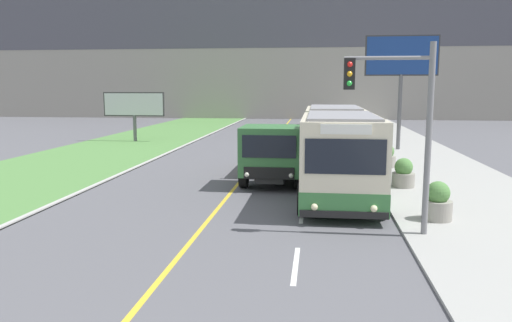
# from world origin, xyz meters

# --- Properties ---
(apartment_block_background) EXTENTS (80.00, 8.04, 24.36)m
(apartment_block_background) POSITION_xyz_m (0.00, 62.01, 12.18)
(apartment_block_background) COLOR gray
(apartment_block_background) RESTS_ON ground_plane
(city_bus) EXTENTS (2.69, 12.00, 3.04)m
(city_bus) POSITION_xyz_m (3.96, 16.89, 1.55)
(city_bus) COLOR beige
(city_bus) RESTS_ON ground_plane
(dump_truck) EXTENTS (2.47, 6.63, 2.41)m
(dump_truck) POSITION_xyz_m (1.43, 17.32, 1.22)
(dump_truck) COLOR black
(dump_truck) RESTS_ON ground_plane
(car_distant) EXTENTS (1.80, 4.30, 1.45)m
(car_distant) POSITION_xyz_m (4.11, 34.49, 0.69)
(car_distant) COLOR silver
(car_distant) RESTS_ON ground_plane
(traffic_light_mast) EXTENTS (2.28, 0.32, 5.06)m
(traffic_light_mast) POSITION_xyz_m (5.32, 10.35, 3.25)
(traffic_light_mast) COLOR slate
(traffic_light_mast) RESTS_ON ground_plane
(billboard_large) EXTENTS (4.37, 0.24, 7.00)m
(billboard_large) POSITION_xyz_m (8.19, 28.73, 5.43)
(billboard_large) COLOR #59595B
(billboard_large) RESTS_ON ground_plane
(billboard_small) EXTENTS (4.45, 0.24, 3.54)m
(billboard_small) POSITION_xyz_m (-9.83, 31.54, 2.58)
(billboard_small) COLOR #59595B
(billboard_small) RESTS_ON ground_plane
(planter_round_near) EXTENTS (0.85, 0.85, 1.14)m
(planter_round_near) POSITION_xyz_m (6.70, 11.84, 0.59)
(planter_round_near) COLOR gray
(planter_round_near) RESTS_ON sidewalk_right
(planter_round_second) EXTENTS (0.87, 0.87, 1.13)m
(planter_round_second) POSITION_xyz_m (6.53, 16.69, 0.58)
(planter_round_second) COLOR gray
(planter_round_second) RESTS_ON sidewalk_right
(planter_round_third) EXTENTS (0.90, 0.90, 1.14)m
(planter_round_third) POSITION_xyz_m (6.52, 21.55, 0.58)
(planter_round_third) COLOR gray
(planter_round_third) RESTS_ON sidewalk_right
(planter_round_far) EXTENTS (0.87, 0.87, 1.11)m
(planter_round_far) POSITION_xyz_m (6.63, 26.40, 0.57)
(planter_round_far) COLOR gray
(planter_round_far) RESTS_ON sidewalk_right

